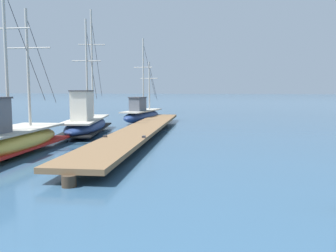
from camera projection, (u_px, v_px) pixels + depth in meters
The scene contains 4 objects.
floating_dock at pixel (142, 129), 17.78m from camera, with size 3.61×19.10×0.53m.
fishing_boat_0 at pixel (3, 139), 12.49m from camera, with size 2.79×7.82×6.41m.
fishing_boat_1 at pixel (86, 122), 18.85m from camera, with size 3.28×8.55×7.02m.
fishing_boat_2 at pixel (142, 114), 25.33m from camera, with size 1.98×6.46×6.07m.
Camera 1 is at (-0.09, 0.61, 2.37)m, focal length 37.20 mm.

